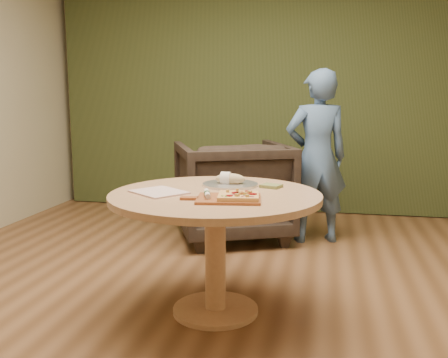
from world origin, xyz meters
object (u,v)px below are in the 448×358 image
armchair (232,185)px  person_standing (317,157)px  flatbread_pizza (239,196)px  serving_tray (230,184)px  cutlery_roll (207,194)px  pedestal_table (215,216)px  pizza_paddle (227,199)px  bread_roll (229,179)px

armchair → person_standing: size_ratio=0.64×
flatbread_pizza → person_standing: bearing=78.4°
flatbread_pizza → serving_tray: bearing=106.5°
serving_tray → armchair: armchair is taller
flatbread_pizza → cutlery_roll: flatbread_pizza is taller
pedestal_table → person_standing: bearing=71.6°
pizza_paddle → armchair: 1.87m
pedestal_table → bread_roll: size_ratio=6.52×
serving_tray → pizza_paddle: bearing=-81.6°
flatbread_pizza → bread_roll: size_ratio=1.28×
pedestal_table → serving_tray: bearing=80.6°
pizza_paddle → bread_roll: 0.45m
pizza_paddle → armchair: (-0.31, 1.83, -0.26)m
cutlery_roll → bread_roll: size_ratio=1.02×
pedestal_table → armchair: bearing=97.0°
armchair → person_standing: (0.76, 0.04, 0.28)m
armchair → person_standing: person_standing is taller
pizza_paddle → cutlery_roll: cutlery_roll is taller
flatbread_pizza → cutlery_roll: (-0.18, 0.01, 0.00)m
pedestal_table → person_standing: size_ratio=0.81×
armchair → bread_roll: bearing=76.2°
pedestal_table → armchair: 1.65m
cutlery_roll → flatbread_pizza: bearing=-20.2°
pedestal_table → cutlery_roll: 0.25m
cutlery_roll → person_standing: bearing=56.7°
cutlery_roll → serving_tray: bearing=67.2°
cutlery_roll → armchair: (-0.20, 1.82, -0.28)m
cutlery_roll → bread_roll: (0.04, 0.44, 0.01)m
bread_roll → person_standing: bearing=69.8°
cutlery_roll → bread_roll: bearing=68.4°
pizza_paddle → bread_roll: bread_roll is taller
pedestal_table → pizza_paddle: size_ratio=2.72×
bread_roll → flatbread_pizza: bearing=-72.5°
bread_roll → pedestal_table: bearing=-97.5°
armchair → serving_tray: bearing=76.6°
pizza_paddle → bread_roll: bearing=91.7°
pedestal_table → flatbread_pizza: bearing=-47.5°
serving_tray → person_standing: (0.52, 1.43, 0.02)m
flatbread_pizza → serving_tray: 0.47m
pizza_paddle → bread_roll: size_ratio=2.40×
cutlery_roll → person_standing: (0.56, 1.86, -0.00)m
serving_tray → bread_roll: 0.04m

